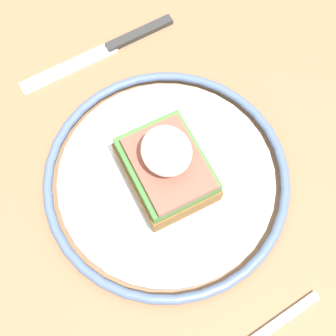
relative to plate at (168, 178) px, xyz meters
name	(u,v)px	position (x,y,z in m)	size (l,w,h in m)	color
ground_plane	(164,276)	(0.02, 0.00, -0.74)	(6.00, 6.00, 0.00)	#9E9993
dining_table	(161,202)	(0.02, 0.00, -0.13)	(1.08, 0.65, 0.74)	#846042
plate	(168,178)	(0.00, 0.00, 0.00)	(0.26, 0.26, 0.02)	silver
sandwich	(169,164)	(0.00, 0.00, 0.04)	(0.10, 0.08, 0.08)	brown
knife	(111,47)	(0.19, -0.02, -0.01)	(0.03, 0.20, 0.01)	#2D2D2D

